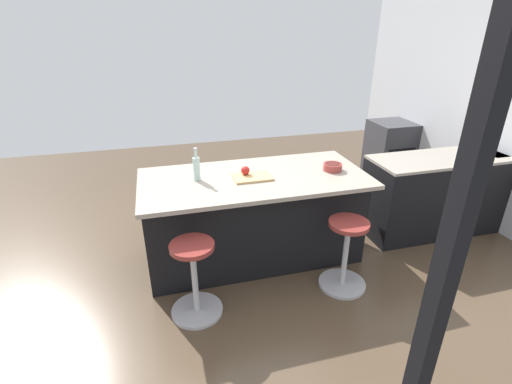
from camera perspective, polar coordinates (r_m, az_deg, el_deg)
The scene contains 12 objects.
ground_plane at distance 4.12m, azimuth -2.70°, elevation -8.97°, with size 8.12×8.12×0.00m, color brown.
window_panel_rear at distance 1.33m, azimuth 24.34°, elevation -21.47°, with size 6.24×0.12×2.63m.
interior_partition_left at distance 5.18m, azimuth 33.61°, elevation 9.94°, with size 0.15×5.38×2.63m.
sink_cabinet at distance 5.08m, azimuth 29.76°, elevation 0.31°, with size 2.52×0.60×1.19m.
oven_range at distance 6.23m, azimuth 19.79°, elevation 6.09°, with size 0.60×0.61×0.88m.
kitchen_island at distance 3.79m, azimuth -0.38°, elevation -3.80°, with size 2.17×1.03×0.93m.
stool_by_window at distance 3.55m, azimuth 13.50°, elevation -9.58°, with size 0.44×0.44×0.68m.
stool_middle at distance 3.21m, azimuth -9.35°, elevation -13.35°, with size 0.44×0.44×0.68m.
cutting_board at distance 3.52m, azimuth -0.53°, elevation 2.29°, with size 0.36×0.24×0.02m, color tan.
apple_red at distance 3.53m, azimuth -1.65°, elevation 3.31°, with size 0.08×0.08×0.08m, color red.
water_bottle at distance 3.47m, azimuth -9.09°, elevation 3.68°, with size 0.06×0.06×0.31m.
fruit_bowl at distance 3.77m, azimuth 11.66°, elevation 3.84°, with size 0.18×0.18×0.07m.
Camera 1 is at (0.71, 3.35, 2.29)m, focal length 26.11 mm.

